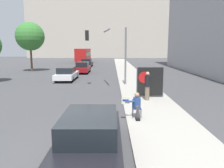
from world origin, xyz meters
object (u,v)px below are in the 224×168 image
at_px(traffic_light_pole, 111,46).
at_px(protest_banner, 151,82).
at_px(jogger_on_sidewalk, 148,86).
at_px(city_bus_on_road, 84,55).
at_px(car_on_road_midblock, 84,67).
at_px(car_on_road_nearest, 68,74).
at_px(seated_protester, 137,105).
at_px(parked_car_curbside, 91,135).
at_px(street_tree_midblock, 31,36).
at_px(car_on_road_distant, 88,63).

bearing_deg(traffic_light_pole, protest_banner, -62.29).
bearing_deg(jogger_on_sidewalk, city_bus_on_road, -69.71).
distance_m(jogger_on_sidewalk, traffic_light_pole, 6.74).
bearing_deg(car_on_road_midblock, car_on_road_nearest, -96.43).
distance_m(seated_protester, jogger_on_sidewalk, 3.65).
xyz_separation_m(jogger_on_sidewalk, city_bus_on_road, (-8.92, 38.30, 0.81)).
distance_m(parked_car_curbside, street_tree_midblock, 28.06).
relative_size(city_bus_on_road, street_tree_midblock, 1.46).
distance_m(seated_protester, parked_car_curbside, 3.91).
xyz_separation_m(protest_banner, parked_car_curbside, (-3.14, -7.75, -0.47)).
distance_m(protest_banner, traffic_light_pole, 6.14).
relative_size(traffic_light_pole, parked_car_curbside, 1.08).
bearing_deg(city_bus_on_road, traffic_light_pole, -78.56).
bearing_deg(jogger_on_sidewalk, traffic_light_pole, -60.84).
height_order(car_on_road_nearest, city_bus_on_road, city_bus_on_road).
relative_size(traffic_light_pole, car_on_road_midblock, 1.06).
height_order(seated_protester, street_tree_midblock, street_tree_midblock).
bearing_deg(street_tree_midblock, city_bus_on_road, 75.93).
bearing_deg(parked_car_curbside, traffic_light_pole, 87.71).
bearing_deg(parked_car_curbside, car_on_road_midblock, 98.08).
bearing_deg(car_on_road_midblock, protest_banner, -67.39).
bearing_deg(car_on_road_midblock, seated_protester, -75.52).
relative_size(seated_protester, car_on_road_midblock, 0.25).
distance_m(car_on_road_distant, city_bus_on_road, 12.18).
distance_m(car_on_road_midblock, street_tree_midblock, 9.10).
xyz_separation_m(car_on_road_nearest, street_tree_midblock, (-6.97, 9.11, 4.27)).
xyz_separation_m(protest_banner, street_tree_midblock, (-14.17, 17.69, 3.80)).
bearing_deg(car_on_road_distant, traffic_light_pole, -77.85).
relative_size(protest_banner, city_bus_on_road, 0.19).
relative_size(traffic_light_pole, street_tree_midblock, 0.71).
height_order(jogger_on_sidewalk, car_on_road_distant, jogger_on_sidewalk).
distance_m(city_bus_on_road, street_tree_midblock, 20.66).
xyz_separation_m(jogger_on_sidewalk, parked_car_curbside, (-2.85, -6.95, -0.33)).
height_order(traffic_light_pole, car_on_road_distant, traffic_light_pole).
relative_size(car_on_road_midblock, car_on_road_distant, 1.05).
xyz_separation_m(parked_car_curbside, city_bus_on_road, (-6.07, 45.26, 1.14)).
bearing_deg(car_on_road_nearest, car_on_road_midblock, 83.57).
bearing_deg(car_on_road_nearest, city_bus_on_road, 93.96).
bearing_deg(traffic_light_pole, seated_protester, -82.08).
relative_size(protest_banner, traffic_light_pole, 0.40).
relative_size(seated_protester, traffic_light_pole, 0.24).
xyz_separation_m(seated_protester, traffic_light_pole, (-1.29, 9.29, 2.80)).
distance_m(jogger_on_sidewalk, parked_car_curbside, 7.52).
distance_m(jogger_on_sidewalk, protest_banner, 0.86).
bearing_deg(traffic_light_pole, car_on_road_midblock, 110.02).
bearing_deg(car_on_road_midblock, street_tree_midblock, 163.79).
xyz_separation_m(jogger_on_sidewalk, street_tree_midblock, (-13.88, 18.49, 3.93)).
relative_size(seated_protester, street_tree_midblock, 0.17).
xyz_separation_m(protest_banner, car_on_road_distant, (-7.06, 25.57, -0.45)).
bearing_deg(city_bus_on_road, car_on_road_midblock, -82.83).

